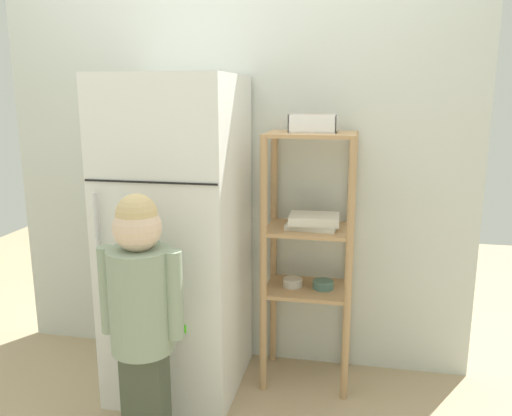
% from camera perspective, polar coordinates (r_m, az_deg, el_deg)
% --- Properties ---
extents(ground_plane, '(6.00, 6.00, 0.00)m').
position_cam_1_polar(ground_plane, '(2.83, -4.15, -19.03)').
color(ground_plane, tan).
extents(kitchen_wall_back, '(2.55, 0.03, 2.07)m').
position_cam_1_polar(kitchen_wall_back, '(2.80, -2.47, 3.40)').
color(kitchen_wall_back, silver).
rests_on(kitchen_wall_back, ground).
extents(refrigerator, '(0.61, 0.68, 1.57)m').
position_cam_1_polar(refrigerator, '(2.59, -8.58, -3.20)').
color(refrigerator, white).
rests_on(refrigerator, ground).
extents(child_standing, '(0.36, 0.26, 1.10)m').
position_cam_1_polar(child_standing, '(2.17, -12.58, -9.81)').
color(child_standing, '#474F3C').
rests_on(child_standing, ground).
extents(pantry_shelf_unit, '(0.44, 0.34, 1.30)m').
position_cam_1_polar(pantry_shelf_unit, '(2.60, 5.95, -3.40)').
color(pantry_shelf_unit, tan).
rests_on(pantry_shelf_unit, ground).
extents(fruit_bin, '(0.23, 0.14, 0.09)m').
position_cam_1_polar(fruit_bin, '(2.52, 6.42, 9.20)').
color(fruit_bin, white).
rests_on(fruit_bin, pantry_shelf_unit).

